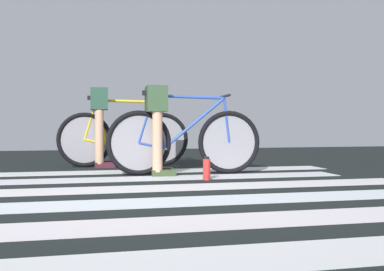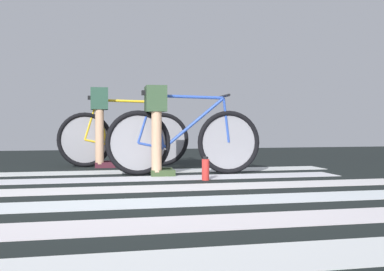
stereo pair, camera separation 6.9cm
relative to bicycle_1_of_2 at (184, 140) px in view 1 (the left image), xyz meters
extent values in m
cube|color=black|center=(-0.82, -1.56, -0.40)|extent=(18.00, 14.00, 0.02)
cube|color=silver|center=(-0.83, -3.35, -0.38)|extent=(5.20, 0.44, 0.00)
cube|color=silver|center=(-0.76, -2.59, -0.38)|extent=(5.20, 0.44, 0.00)
cube|color=silver|center=(-0.77, -1.83, -0.38)|extent=(5.20, 0.44, 0.00)
cube|color=silver|center=(-0.68, -1.07, -0.38)|extent=(5.20, 0.44, 0.00)
cube|color=silver|center=(-0.96, -0.30, -0.38)|extent=(5.20, 0.44, 0.00)
cube|color=silver|center=(-0.72, 0.45, -0.38)|extent=(5.20, 0.44, 0.00)
torus|color=black|center=(-0.50, 0.03, -0.03)|extent=(0.72, 0.10, 0.72)
torus|color=black|center=(0.51, -0.03, -0.03)|extent=(0.72, 0.10, 0.72)
cylinder|color=gray|center=(-0.50, 0.03, -0.03)|extent=(0.61, 0.04, 0.61)
cylinder|color=gray|center=(0.51, -0.03, -0.03)|extent=(0.61, 0.04, 0.61)
cylinder|color=#2D4FAF|center=(0.05, 0.00, 0.48)|extent=(0.80, 0.08, 0.05)
cylinder|color=#2D4FAF|center=(0.11, -0.01, 0.19)|extent=(0.70, 0.08, 0.59)
cylinder|color=#2D4FAF|center=(-0.29, 0.02, 0.20)|extent=(0.16, 0.04, 0.59)
cylinder|color=#2D4FAF|center=(-0.36, 0.02, -0.06)|extent=(0.29, 0.04, 0.09)
cylinder|color=#2D4FAF|center=(-0.42, 0.03, 0.23)|extent=(0.19, 0.04, 0.53)
cylinder|color=#2D4FAF|center=(0.48, -0.03, 0.22)|extent=(0.09, 0.03, 0.50)
cube|color=black|center=(-0.34, 0.02, 0.52)|extent=(0.24, 0.10, 0.05)
cylinder|color=black|center=(0.45, -0.03, 0.49)|extent=(0.06, 0.52, 0.03)
cylinder|color=#4C4C51|center=(-0.23, 0.01, -0.09)|extent=(0.04, 0.34, 0.02)
cylinder|color=tan|center=(-0.31, 0.16, 0.11)|extent=(0.11, 0.11, 0.89)
cylinder|color=tan|center=(-0.32, -0.12, 0.11)|extent=(0.11, 0.11, 0.89)
cube|color=#314A30|center=(-0.32, 0.02, 0.45)|extent=(0.24, 0.42, 0.28)
cube|color=#334627|center=(-0.24, 0.15, -0.35)|extent=(0.27, 0.12, 0.07)
cube|color=#334627|center=(-0.25, -0.13, -0.35)|extent=(0.27, 0.12, 0.07)
torus|color=black|center=(-1.07, 1.21, -0.03)|extent=(0.72, 0.08, 0.72)
torus|color=black|center=(-0.05, 1.17, -0.03)|extent=(0.72, 0.08, 0.72)
cylinder|color=gray|center=(-1.07, 1.21, -0.03)|extent=(0.61, 0.03, 0.61)
cylinder|color=gray|center=(-0.05, 1.17, -0.03)|extent=(0.61, 0.03, 0.61)
cylinder|color=yellow|center=(-0.51, 1.19, 0.48)|extent=(0.80, 0.06, 0.05)
cylinder|color=yellow|center=(-0.45, 1.19, 0.19)|extent=(0.70, 0.06, 0.59)
cylinder|color=yellow|center=(-0.85, 1.20, 0.20)|extent=(0.15, 0.04, 0.59)
cylinder|color=yellow|center=(-0.93, 1.20, -0.06)|extent=(0.29, 0.04, 0.09)
cylinder|color=yellow|center=(-0.99, 1.20, 0.23)|extent=(0.19, 0.03, 0.53)
cylinder|color=yellow|center=(-0.08, 1.17, 0.22)|extent=(0.09, 0.03, 0.50)
cube|color=black|center=(-0.91, 1.20, 0.52)|extent=(0.24, 0.10, 0.05)
cylinder|color=black|center=(-0.11, 1.17, 0.49)|extent=(0.05, 0.52, 0.03)
cylinder|color=#4C4C51|center=(-0.79, 1.20, -0.09)|extent=(0.03, 0.34, 0.02)
cylinder|color=tan|center=(-0.88, 1.34, 0.14)|extent=(0.11, 0.11, 0.94)
cylinder|color=tan|center=(-0.89, 1.06, 0.14)|extent=(0.11, 0.11, 0.94)
cube|color=#274839|center=(-0.88, 1.20, 0.51)|extent=(0.23, 0.42, 0.28)
cube|color=#4B1C29|center=(-0.81, 1.34, -0.35)|extent=(0.26, 0.11, 0.07)
cube|color=#4B1C29|center=(-0.82, 1.06, -0.35)|extent=(0.26, 0.11, 0.07)
cylinder|color=red|center=(0.11, -0.56, -0.28)|extent=(0.07, 0.07, 0.21)
cylinder|color=black|center=(0.11, -0.56, -0.16)|extent=(0.05, 0.05, 0.02)
camera|label=1|loc=(-1.16, -5.28, 0.19)|focal=45.43mm
camera|label=2|loc=(-1.09, -5.28, 0.19)|focal=45.43mm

